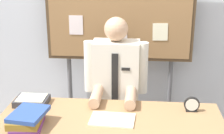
{
  "coord_description": "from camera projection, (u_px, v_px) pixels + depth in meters",
  "views": [
    {
      "loc": [
        0.22,
        -2.24,
        1.93
      ],
      "look_at": [
        0.0,
        0.16,
        1.1
      ],
      "focal_mm": 54.63,
      "sensor_mm": 36.0,
      "label": 1
    }
  ],
  "objects": [
    {
      "name": "bulletin_board",
      "position": [
        120.0,
        8.0,
        3.18
      ],
      "size": [
        1.4,
        0.09,
        1.96
      ],
      "color": "#4C3823",
      "rests_on": "ground_plane"
    },
    {
      "name": "desk",
      "position": [
        110.0,
        131.0,
        2.54
      ],
      "size": [
        1.67,
        0.69,
        0.75
      ],
      "color": "#9E754C",
      "rests_on": "ground_plane"
    },
    {
      "name": "person",
      "position": [
        116.0,
        100.0,
        3.05
      ],
      "size": [
        0.55,
        0.56,
        1.4
      ],
      "color": "#2D2D33",
      "rests_on": "ground_plane"
    },
    {
      "name": "desk_clock",
      "position": [
        192.0,
        105.0,
        2.61
      ],
      "size": [
        0.12,
        0.04,
        0.12
      ],
      "color": "black",
      "rests_on": "desk"
    },
    {
      "name": "paper_tray",
      "position": [
        32.0,
        101.0,
        2.75
      ],
      "size": [
        0.26,
        0.2,
        0.06
      ],
      "color": "#333338",
      "rests_on": "desk"
    },
    {
      "name": "back_wall",
      "position": [
        121.0,
        11.0,
        3.39
      ],
      "size": [
        6.4,
        0.08,
        2.7
      ],
      "primitive_type": "cube",
      "color": "silver",
      "rests_on": "ground_plane"
    },
    {
      "name": "book_stack",
      "position": [
        27.0,
        119.0,
        2.39
      ],
      "size": [
        0.26,
        0.31,
        0.11
      ],
      "color": "#72337F",
      "rests_on": "desk"
    },
    {
      "name": "open_notebook",
      "position": [
        112.0,
        120.0,
        2.49
      ],
      "size": [
        0.33,
        0.24,
        0.01
      ],
      "primitive_type": "cube",
      "rotation": [
        0.0,
        0.0,
        -0.05
      ],
      "color": "#F4EFCC",
      "rests_on": "desk"
    }
  ]
}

